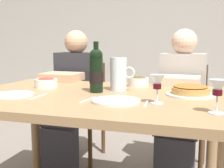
{
  "coord_description": "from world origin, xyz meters",
  "views": [
    {
      "loc": [
        0.55,
        -1.44,
        1.04
      ],
      "look_at": [
        0.08,
        0.1,
        0.81
      ],
      "focal_mm": 44.17,
      "sensor_mm": 36.0,
      "label": 1
    }
  ],
  "objects_px": {
    "chair_left": "(83,103)",
    "diner_right": "(180,101)",
    "dinner_plate_right_setting": "(14,95)",
    "chair_right": "(183,109)",
    "salad_bowl": "(46,82)",
    "wine_bottle": "(96,71)",
    "diner_left": "(71,95)",
    "wine_glass_right_diner": "(157,83)",
    "olive_bowl": "(138,81)",
    "water_pitcher": "(119,76)",
    "dining_table": "(95,110)",
    "baked_tart": "(190,91)",
    "wine_glass_left_diner": "(218,89)",
    "dinner_plate_left_setting": "(116,101)"
  },
  "relations": [
    {
      "from": "baked_tart",
      "to": "salad_bowl",
      "type": "bearing_deg",
      "value": 179.17
    },
    {
      "from": "wine_bottle",
      "to": "salad_bowl",
      "type": "xyz_separation_m",
      "value": [
        -0.37,
        0.07,
        -0.09
      ]
    },
    {
      "from": "baked_tart",
      "to": "diner_right",
      "type": "relative_size",
      "value": 0.23
    },
    {
      "from": "dinner_plate_right_setting",
      "to": "diner_right",
      "type": "distance_m",
      "value": 1.21
    },
    {
      "from": "salad_bowl",
      "to": "chair_right",
      "type": "distance_m",
      "value": 1.18
    },
    {
      "from": "wine_glass_left_diner",
      "to": "wine_glass_right_diner",
      "type": "height_order",
      "value": "same"
    },
    {
      "from": "wine_bottle",
      "to": "diner_left",
      "type": "xyz_separation_m",
      "value": [
        -0.44,
        0.57,
        -0.27
      ]
    },
    {
      "from": "wine_glass_right_diner",
      "to": "diner_right",
      "type": "xyz_separation_m",
      "value": [
        0.07,
        0.82,
        -0.24
      ]
    },
    {
      "from": "dinner_plate_left_setting",
      "to": "diner_right",
      "type": "bearing_deg",
      "value": 72.72
    },
    {
      "from": "salad_bowl",
      "to": "chair_left",
      "type": "distance_m",
      "value": 0.8
    },
    {
      "from": "dinner_plate_left_setting",
      "to": "chair_right",
      "type": "height_order",
      "value": "chair_right"
    },
    {
      "from": "dining_table",
      "to": "water_pitcher",
      "type": "xyz_separation_m",
      "value": [
        0.1,
        0.16,
        0.18
      ]
    },
    {
      "from": "water_pitcher",
      "to": "wine_glass_right_diner",
      "type": "distance_m",
      "value": 0.42
    },
    {
      "from": "baked_tart",
      "to": "diner_right",
      "type": "height_order",
      "value": "diner_right"
    },
    {
      "from": "olive_bowl",
      "to": "dinner_plate_right_setting",
      "type": "bearing_deg",
      "value": -136.92
    },
    {
      "from": "dinner_plate_left_setting",
      "to": "diner_right",
      "type": "relative_size",
      "value": 0.21
    },
    {
      "from": "dining_table",
      "to": "dinner_plate_right_setting",
      "type": "bearing_deg",
      "value": -156.24
    },
    {
      "from": "wine_glass_right_diner",
      "to": "chair_left",
      "type": "xyz_separation_m",
      "value": [
        -0.82,
        1.02,
        -0.36
      ]
    },
    {
      "from": "wine_glass_left_diner",
      "to": "diner_right",
      "type": "relative_size",
      "value": 0.12
    },
    {
      "from": "water_pitcher",
      "to": "olive_bowl",
      "type": "relative_size",
      "value": 1.46
    },
    {
      "from": "dinner_plate_right_setting",
      "to": "chair_right",
      "type": "bearing_deg",
      "value": 51.53
    },
    {
      "from": "olive_bowl",
      "to": "diner_left",
      "type": "distance_m",
      "value": 0.71
    },
    {
      "from": "wine_glass_left_diner",
      "to": "diner_right",
      "type": "xyz_separation_m",
      "value": [
        -0.19,
        0.94,
        -0.24
      ]
    },
    {
      "from": "dinner_plate_left_setting",
      "to": "wine_glass_right_diner",
      "type": "bearing_deg",
      "value": 7.93
    },
    {
      "from": "baked_tart",
      "to": "wine_bottle",
      "type": "bearing_deg",
      "value": -174.21
    },
    {
      "from": "wine_glass_right_diner",
      "to": "chair_right",
      "type": "bearing_deg",
      "value": 85.62
    },
    {
      "from": "baked_tart",
      "to": "salad_bowl",
      "type": "distance_m",
      "value": 0.91
    },
    {
      "from": "olive_bowl",
      "to": "wine_bottle",
      "type": "bearing_deg",
      "value": -122.0
    },
    {
      "from": "water_pitcher",
      "to": "chair_right",
      "type": "distance_m",
      "value": 0.9
    },
    {
      "from": "chair_left",
      "to": "diner_right",
      "type": "height_order",
      "value": "diner_right"
    },
    {
      "from": "olive_bowl",
      "to": "diner_right",
      "type": "relative_size",
      "value": 0.12
    },
    {
      "from": "chair_right",
      "to": "olive_bowl",
      "type": "bearing_deg",
      "value": 66.65
    },
    {
      "from": "dining_table",
      "to": "wine_glass_right_diner",
      "type": "bearing_deg",
      "value": -21.58
    },
    {
      "from": "water_pitcher",
      "to": "baked_tart",
      "type": "relative_size",
      "value": 0.76
    },
    {
      "from": "water_pitcher",
      "to": "olive_bowl",
      "type": "distance_m",
      "value": 0.23
    },
    {
      "from": "dinner_plate_left_setting",
      "to": "chair_right",
      "type": "xyz_separation_m",
      "value": [
        0.28,
        1.08,
        -0.27
      ]
    },
    {
      "from": "wine_glass_right_diner",
      "to": "chair_left",
      "type": "distance_m",
      "value": 1.36
    },
    {
      "from": "diner_left",
      "to": "diner_right",
      "type": "height_order",
      "value": "same"
    },
    {
      "from": "salad_bowl",
      "to": "diner_right",
      "type": "bearing_deg",
      "value": 33.07
    },
    {
      "from": "dining_table",
      "to": "dinner_plate_left_setting",
      "type": "xyz_separation_m",
      "value": [
        0.18,
        -0.18,
        0.1
      ]
    },
    {
      "from": "wine_bottle",
      "to": "dinner_plate_left_setting",
      "type": "height_order",
      "value": "wine_bottle"
    },
    {
      "from": "baked_tart",
      "to": "wine_glass_left_diner",
      "type": "xyz_separation_m",
      "value": [
        0.11,
        -0.38,
        0.07
      ]
    },
    {
      "from": "diner_right",
      "to": "diner_left",
      "type": "bearing_deg",
      "value": 5.99
    },
    {
      "from": "wine_bottle",
      "to": "diner_left",
      "type": "distance_m",
      "value": 0.77
    },
    {
      "from": "water_pitcher",
      "to": "dinner_plate_left_setting",
      "type": "relative_size",
      "value": 0.85
    },
    {
      "from": "dining_table",
      "to": "wine_glass_right_diner",
      "type": "xyz_separation_m",
      "value": [
        0.37,
        -0.15,
        0.19
      ]
    },
    {
      "from": "olive_bowl",
      "to": "chair_left",
      "type": "xyz_separation_m",
      "value": [
        -0.63,
        0.51,
        -0.3
      ]
    },
    {
      "from": "chair_left",
      "to": "wine_glass_right_diner",
      "type": "bearing_deg",
      "value": 129.05
    },
    {
      "from": "dinner_plate_right_setting",
      "to": "diner_left",
      "type": "xyz_separation_m",
      "value": [
        -0.05,
        0.81,
        -0.15
      ]
    },
    {
      "from": "dining_table",
      "to": "wine_glass_right_diner",
      "type": "distance_m",
      "value": 0.45
    }
  ]
}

